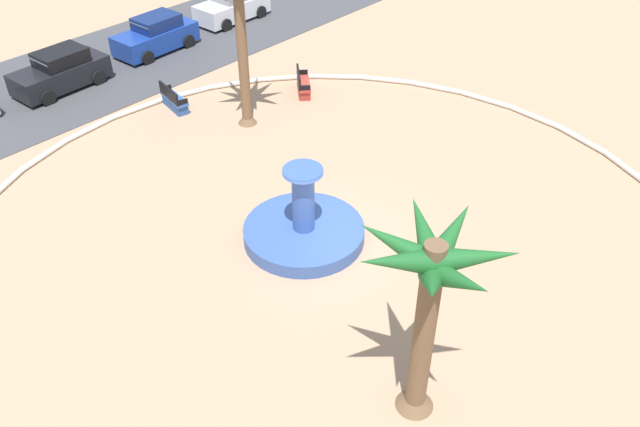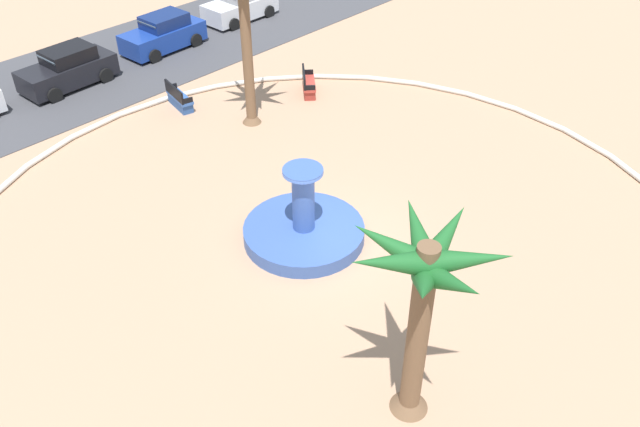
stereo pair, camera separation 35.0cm
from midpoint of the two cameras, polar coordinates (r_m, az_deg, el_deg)
name	(u,v)px [view 2 (the right image)]	position (r m, az deg, el deg)	size (l,w,h in m)	color
ground_plane	(327,240)	(20.01, 1.10, -2.33)	(80.00, 80.00, 0.00)	tan
plaza_curb	(327,238)	(19.94, 1.10, -2.11)	(22.80, 22.80, 0.20)	silver
street_asphalt	(61,83)	(31.22, -21.27, 10.55)	(48.00, 8.00, 0.03)	#424247
fountain	(304,230)	(19.86, -0.90, -1.41)	(3.69, 3.69, 2.53)	#38569E
palm_tree_by_curb	(423,288)	(13.16, 9.72, -6.40)	(3.18, 3.20, 5.09)	brown
bench_east	(308,85)	(28.17, -0.66, 11.07)	(1.46, 1.51, 1.00)	#B73D33
bench_west	(179,100)	(27.58, -11.77, 9.67)	(0.83, 1.67, 1.00)	#335BA8
parked_car_second	(68,69)	(30.50, -20.77, 11.66)	(4.07, 2.06, 1.67)	black
parked_car_third	(163,34)	(33.01, -13.16, 14.97)	(4.07, 2.06, 1.67)	navy
parked_car_rightmost	(240,5)	(36.10, -6.64, 17.57)	(4.03, 1.97, 1.67)	silver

